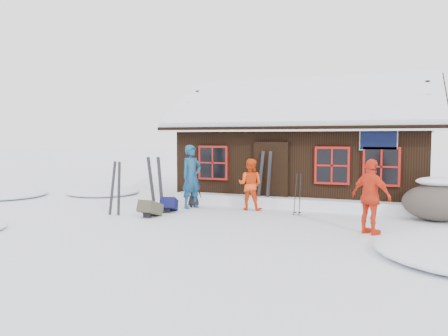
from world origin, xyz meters
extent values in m
plane|color=white|center=(0.00, 0.00, 0.00)|extent=(120.00, 120.00, 0.00)
cube|color=black|center=(1.50, 5.00, 1.25)|extent=(8.00, 5.00, 2.50)
cube|color=black|center=(1.50, 3.52, 3.35)|extent=(8.90, 3.14, 1.88)
cube|color=black|center=(1.50, 6.47, 3.35)|extent=(8.90, 3.14, 1.88)
cube|color=white|center=(1.50, 3.52, 3.49)|extent=(8.72, 3.07, 1.86)
cube|color=white|center=(1.50, 6.47, 3.49)|extent=(8.72, 3.07, 1.86)
cube|color=white|center=(1.50, 5.00, 4.22)|extent=(8.81, 0.22, 0.14)
cube|color=silver|center=(1.50, 2.05, 2.48)|extent=(8.90, 0.10, 0.20)
cube|color=black|center=(0.90, 2.45, 1.00)|extent=(1.00, 0.10, 2.00)
cube|color=black|center=(4.10, 2.42, 2.15)|extent=(1.00, 0.06, 0.60)
cube|color=maroon|center=(-1.10, 2.44, 1.35)|extent=(1.04, 0.10, 1.14)
cube|color=black|center=(-1.10, 2.40, 1.35)|extent=(0.90, 0.04, 1.00)
cube|color=maroon|center=(2.80, 2.44, 1.35)|extent=(1.04, 0.10, 1.14)
cube|color=black|center=(2.80, 2.40, 1.35)|extent=(0.90, 0.04, 1.00)
cube|color=maroon|center=(4.20, 2.44, 1.35)|extent=(1.04, 0.10, 1.14)
cube|color=black|center=(4.20, 2.40, 1.35)|extent=(0.90, 0.04, 1.00)
cube|color=white|center=(1.50, 2.25, 0.17)|extent=(7.60, 0.60, 0.35)
ellipsoid|color=white|center=(-6.00, 3.00, 0.00)|extent=(2.80, 2.80, 0.34)
ellipsoid|color=white|center=(-9.00, 1.00, 0.00)|extent=(3.20, 3.20, 0.38)
imported|color=navy|center=(-1.29, 1.19, 0.98)|extent=(0.74, 0.85, 1.97)
imported|color=#F14411|center=(0.50, 1.54, 0.78)|extent=(0.76, 0.59, 1.56)
imported|color=red|center=(4.09, -0.65, 0.86)|extent=(1.07, 0.89, 1.71)
imported|color=black|center=(-1.33, 1.40, 0.47)|extent=(0.55, 0.52, 0.95)
ellipsoid|color=#534B42|center=(5.65, 1.66, 0.49)|extent=(1.78, 1.33, 0.98)
ellipsoid|color=white|center=(5.65, 1.66, 0.92)|extent=(1.12, 0.81, 0.25)
cube|color=black|center=(-2.86, -0.72, 0.74)|extent=(0.27, 0.09, 1.58)
cube|color=black|center=(-2.60, -0.77, 0.74)|extent=(0.24, 0.16, 1.58)
cube|color=black|center=(-2.03, 0.04, 0.79)|extent=(0.26, 0.14, 1.68)
cube|color=black|center=(-1.76, 0.07, 0.79)|extent=(0.28, 0.10, 1.68)
cube|color=black|center=(0.61, 2.23, 0.86)|extent=(0.28, 0.09, 1.82)
cube|color=black|center=(0.90, 2.17, 0.86)|extent=(0.25, 0.16, 1.82)
cylinder|color=black|center=(1.97, 1.14, 0.57)|extent=(0.09, 0.11, 1.22)
cylinder|color=black|center=(2.10, 1.14, 0.57)|extent=(0.09, 0.11, 1.22)
cube|color=#0F1041|center=(-1.61, 0.31, 0.16)|extent=(0.58, 0.68, 0.31)
cube|color=#3E3C2C|center=(-1.71, -0.60, 0.17)|extent=(0.50, 0.64, 0.33)
camera|label=1|loc=(4.60, -10.96, 2.19)|focal=35.00mm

